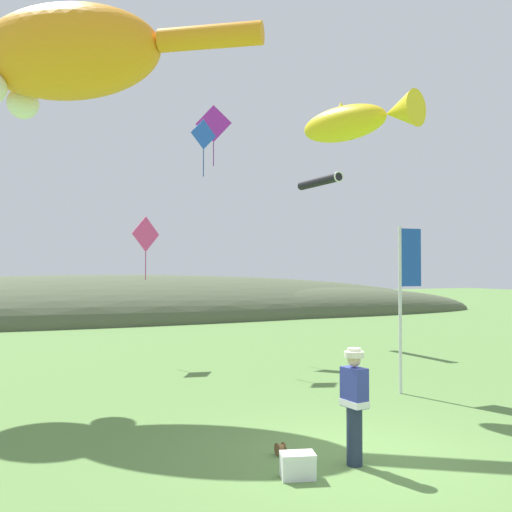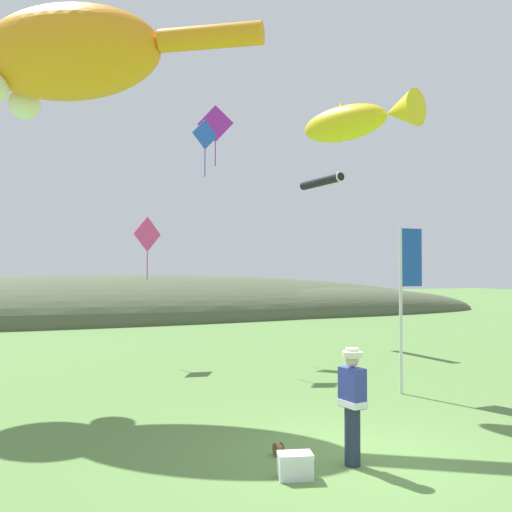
{
  "view_description": "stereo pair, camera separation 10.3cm",
  "coord_description": "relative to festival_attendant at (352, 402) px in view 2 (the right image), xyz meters",
  "views": [
    {
      "loc": [
        -5.02,
        -7.73,
        2.99
      ],
      "look_at": [
        0.0,
        4.0,
        3.27
      ],
      "focal_mm": 40.0,
      "sensor_mm": 36.0,
      "label": 1
    },
    {
      "loc": [
        -4.93,
        -7.77,
        2.99
      ],
      "look_at": [
        0.0,
        4.0,
        3.27
      ],
      "focal_mm": 40.0,
      "sensor_mm": 36.0,
      "label": 2
    }
  ],
  "objects": [
    {
      "name": "kite_diamond_violet",
      "position": [
        2.05,
        12.61,
        7.43
      ],
      "size": [
        1.19,
        0.73,
        2.29
      ],
      "color": "purple"
    },
    {
      "name": "kite_giant_cat",
      "position": [
        -4.11,
        7.77,
        7.42
      ],
      "size": [
        7.76,
        5.72,
        2.72
      ],
      "color": "orange"
    },
    {
      "name": "festival_banner_pole",
      "position": [
        3.92,
        3.8,
        1.67
      ],
      "size": [
        0.66,
        0.08,
        4.01
      ],
      "color": "silver",
      "rests_on": "ground"
    },
    {
      "name": "picnic_cooler",
      "position": [
        -1.04,
        -0.14,
        -0.77
      ],
      "size": [
        0.56,
        0.45,
        0.36
      ],
      "color": "white",
      "rests_on": "ground"
    },
    {
      "name": "ground_plane",
      "position": [
        0.22,
        0.31,
        -0.95
      ],
      "size": [
        120.0,
        120.0,
        0.0
      ],
      "primitive_type": "plane",
      "color": "#5B8442"
    },
    {
      "name": "kite_diamond_blue",
      "position": [
        0.96,
        10.46,
        6.44
      ],
      "size": [
        0.97,
        0.29,
        1.9
      ],
      "color": "blue"
    },
    {
      "name": "festival_attendant",
      "position": [
        0.0,
        0.0,
        0.0
      ],
      "size": [
        0.31,
        0.45,
        1.77
      ],
      "color": "#232D47",
      "rests_on": "ground"
    },
    {
      "name": "kite_diamond_pink",
      "position": [
        -0.86,
        10.85,
        3.13
      ],
      "size": [
        1.01,
        0.58,
        2.05
      ],
      "color": "#E53F8C"
    },
    {
      "name": "distant_hill_ridge",
      "position": [
        1.87,
        28.55,
        -0.95
      ],
      "size": [
        52.13,
        14.54,
        5.19
      ],
      "color": "#4C563D",
      "rests_on": "ground"
    },
    {
      "name": "kite_spool",
      "position": [
        -0.84,
        0.86,
        -0.85
      ],
      "size": [
        0.13,
        0.2,
        0.2
      ],
      "color": "olive",
      "rests_on": "ground"
    },
    {
      "name": "kite_tube_streamer",
      "position": [
        6.6,
        12.67,
        5.56
      ],
      "size": [
        0.56,
        2.83,
        0.44
      ],
      "color": "black"
    },
    {
      "name": "kite_fish_windsock",
      "position": [
        2.66,
        4.02,
        5.55
      ],
      "size": [
        1.95,
        3.25,
        0.97
      ],
      "color": "yellow"
    }
  ]
}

